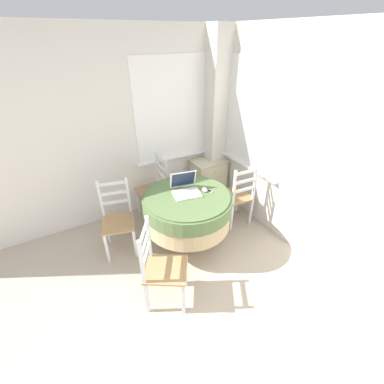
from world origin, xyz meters
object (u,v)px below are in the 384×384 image
(cell_phone, at_px, (208,191))
(dining_chair_near_right_window, at_px, (237,196))
(computer_mouse, at_px, (205,190))
(dining_chair_near_back_window, at_px, (155,189))
(laptop, at_px, (186,189))
(corner_cabinet, at_px, (208,179))
(round_dining_table, at_px, (187,208))
(dining_chair_left_flank, at_px, (118,220))
(dining_chair_camera_near, at_px, (161,268))

(cell_phone, distance_m, dining_chair_near_right_window, 0.68)
(computer_mouse, distance_m, dining_chair_near_back_window, 0.99)
(laptop, height_order, corner_cabinet, laptop)
(computer_mouse, bearing_deg, dining_chair_near_right_window, 9.18)
(computer_mouse, bearing_deg, dining_chair_near_back_window, 110.11)
(corner_cabinet, bearing_deg, laptop, -136.82)
(round_dining_table, relative_size, computer_mouse, 12.33)
(cell_phone, distance_m, dining_chair_left_flank, 1.18)
(computer_mouse, relative_size, dining_chair_near_right_window, 0.09)
(computer_mouse, relative_size, cell_phone, 0.73)
(laptop, relative_size, corner_cabinet, 0.56)
(cell_phone, bearing_deg, dining_chair_near_right_window, 11.76)
(dining_chair_camera_near, bearing_deg, dining_chair_near_back_window, 69.78)
(laptop, relative_size, dining_chair_near_back_window, 0.39)
(dining_chair_camera_near, bearing_deg, corner_cabinet, 44.50)
(round_dining_table, height_order, dining_chair_near_right_window, dining_chair_near_right_window)
(dining_chair_near_back_window, relative_size, corner_cabinet, 1.42)
(dining_chair_camera_near, relative_size, corner_cabinet, 1.42)
(round_dining_table, relative_size, laptop, 2.90)
(cell_phone, xyz_separation_m, dining_chair_near_right_window, (0.58, 0.12, -0.33))
(dining_chair_left_flank, height_order, corner_cabinet, dining_chair_left_flank)
(dining_chair_camera_near, height_order, corner_cabinet, dining_chair_camera_near)
(round_dining_table, height_order, dining_chair_near_back_window, dining_chair_near_back_window)
(laptop, bearing_deg, dining_chair_near_right_window, 0.44)
(dining_chair_near_right_window, xyz_separation_m, dining_chair_left_flank, (-1.63, 0.31, 0.00))
(dining_chair_near_right_window, relative_size, corner_cabinet, 1.42)
(laptop, xyz_separation_m, corner_cabinet, (0.87, 0.82, -0.49))
(computer_mouse, height_order, dining_chair_left_flank, dining_chair_left_flank)
(dining_chair_near_back_window, distance_m, corner_cabinet, 0.98)
(dining_chair_left_flank, bearing_deg, dining_chair_near_back_window, 34.39)
(corner_cabinet, bearing_deg, dining_chair_left_flank, -163.07)
(laptop, bearing_deg, dining_chair_camera_near, -133.79)
(laptop, distance_m, computer_mouse, 0.24)
(dining_chair_near_back_window, relative_size, dining_chair_camera_near, 1.00)
(dining_chair_near_right_window, height_order, dining_chair_left_flank, same)
(cell_phone, height_order, dining_chair_near_back_window, dining_chair_near_back_window)
(dining_chair_left_flank, bearing_deg, dining_chair_near_right_window, -10.63)
(round_dining_table, bearing_deg, dining_chair_left_flank, 154.23)
(computer_mouse, bearing_deg, corner_cabinet, 54.25)
(cell_phone, bearing_deg, dining_chair_near_back_window, 112.03)
(laptop, distance_m, dining_chair_camera_near, 1.00)
(dining_chair_near_back_window, bearing_deg, dining_chair_camera_near, -110.22)
(laptop, height_order, dining_chair_near_right_window, laptop)
(computer_mouse, xyz_separation_m, dining_chair_near_back_window, (-0.32, 0.88, -0.35))
(laptop, bearing_deg, round_dining_table, -100.46)
(laptop, relative_size, dining_chair_camera_near, 0.39)
(cell_phone, height_order, dining_chair_left_flank, dining_chair_left_flank)
(dining_chair_near_back_window, distance_m, dining_chair_left_flank, 0.83)
(dining_chair_near_back_window, bearing_deg, dining_chair_near_right_window, -39.51)
(computer_mouse, bearing_deg, round_dining_table, 172.76)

